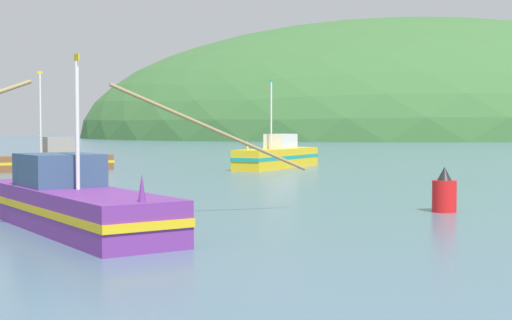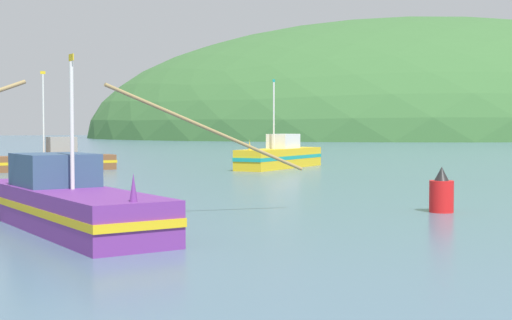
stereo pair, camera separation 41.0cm
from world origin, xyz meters
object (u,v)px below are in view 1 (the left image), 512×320
Objects in this scene: fishing_boat_brown at (43,161)px; channel_buoy at (444,193)px; fishing_boat_yellow at (278,156)px; fishing_boat_purple at (71,203)px.

channel_buoy is at bearing 99.75° from fishing_boat_brown.
fishing_boat_yellow is 17.12m from fishing_boat_brown.
fishing_boat_purple is at bearing 76.40° from fishing_boat_brown.
fishing_boat_yellow is at bearing 83.67° from channel_buoy.
fishing_boat_yellow is at bearing 133.44° from fishing_boat_purple.
fishing_boat_purple is at bearing 15.05° from fishing_boat_yellow.
fishing_boat_brown reaches higher than channel_buoy.
fishing_boat_brown is (-17.10, 0.88, -0.18)m from fishing_boat_yellow.
fishing_boat_yellow is 0.90× the size of fishing_boat_brown.
fishing_boat_purple is (-16.35, -29.83, -0.10)m from fishing_boat_yellow.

